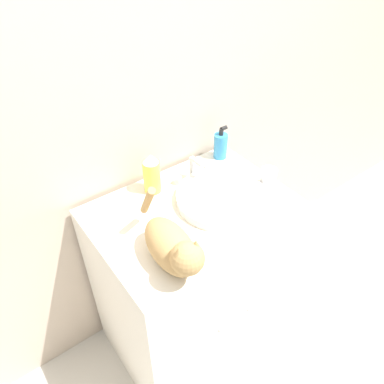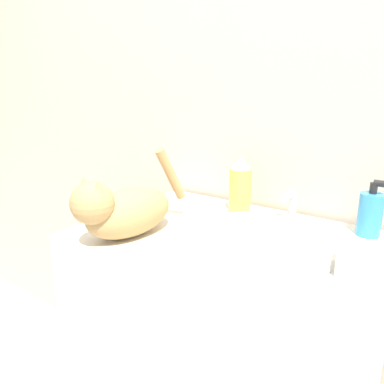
% 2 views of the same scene
% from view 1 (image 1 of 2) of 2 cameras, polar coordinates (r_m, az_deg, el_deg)
% --- Properties ---
extents(ground_plane, '(8.00, 8.00, 0.00)m').
position_cam_1_polar(ground_plane, '(2.13, 5.43, -25.78)').
color(ground_plane, beige).
extents(wall_back, '(6.00, 0.05, 2.50)m').
position_cam_1_polar(wall_back, '(1.55, -7.31, 13.33)').
color(wall_back, '#C6B29E').
rests_on(wall_back, ground_plane).
extents(vanity_cabinet, '(0.81, 0.60, 0.92)m').
position_cam_1_polar(vanity_cabinet, '(1.84, 0.25, -13.25)').
color(vanity_cabinet, silver).
rests_on(vanity_cabinet, ground_plane).
extents(sink_basin, '(0.37, 0.37, 0.04)m').
position_cam_1_polar(sink_basin, '(1.53, 4.50, -0.84)').
color(sink_basin, white).
rests_on(sink_basin, vanity_cabinet).
extents(faucet, '(0.19, 0.09, 0.11)m').
position_cam_1_polar(faucet, '(1.63, 0.19, 3.47)').
color(faucet, silver).
rests_on(faucet, vanity_cabinet).
extents(cat, '(0.17, 0.40, 0.23)m').
position_cam_1_polar(cat, '(1.25, -2.88, -8.38)').
color(cat, tan).
rests_on(cat, vanity_cabinet).
extents(soap_bottle, '(0.06, 0.06, 0.16)m').
position_cam_1_polar(soap_bottle, '(1.77, 4.38, 7.10)').
color(soap_bottle, '#338CCC').
rests_on(soap_bottle, vanity_cabinet).
extents(spray_bottle, '(0.07, 0.07, 0.18)m').
position_cam_1_polar(spray_bottle, '(1.55, -6.17, 2.78)').
color(spray_bottle, '#EADB4C').
rests_on(spray_bottle, vanity_cabinet).
extents(cup, '(0.07, 0.07, 0.08)m').
position_cam_1_polar(cup, '(1.63, 11.55, 2.17)').
color(cup, white).
rests_on(cup, vanity_cabinet).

